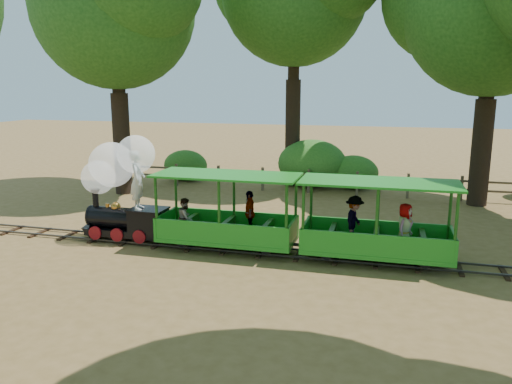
% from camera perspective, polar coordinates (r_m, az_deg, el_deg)
% --- Properties ---
extents(ground, '(90.00, 90.00, 0.00)m').
position_cam_1_polar(ground, '(13.37, 4.87, -7.29)').
color(ground, olive).
rests_on(ground, ground).
extents(track, '(22.00, 1.00, 0.10)m').
position_cam_1_polar(track, '(13.35, 4.88, -7.02)').
color(track, '#3F3D3A').
rests_on(track, ground).
extents(locomotive, '(2.74, 1.29, 3.14)m').
position_cam_1_polar(locomotive, '(14.75, -15.39, 1.24)').
color(locomotive, black).
rests_on(locomotive, ground).
extents(carriage_front, '(3.88, 1.58, 2.01)m').
position_cam_1_polar(carriage_front, '(13.60, -3.50, -3.36)').
color(carriage_front, '#1D891E').
rests_on(carriage_front, track).
extents(carriage_rear, '(3.88, 1.58, 2.01)m').
position_cam_1_polar(carriage_rear, '(12.96, 13.46, -4.30)').
color(carriage_rear, '#1D891E').
rests_on(carriage_rear, track).
extents(fence, '(18.10, 0.10, 1.00)m').
position_cam_1_polar(fence, '(20.91, 8.75, 1.31)').
color(fence, brown).
rests_on(fence, ground).
extents(shrub_west, '(2.10, 1.62, 1.46)m').
position_cam_1_polar(shrub_west, '(23.91, -8.06, 3.03)').
color(shrub_west, '#2D6B1E').
rests_on(shrub_west, ground).
extents(shrub_mid_w, '(3.05, 2.35, 2.11)m').
position_cam_1_polar(shrub_mid_w, '(22.23, 6.43, 3.26)').
color(shrub_mid_w, '#2D6B1E').
rests_on(shrub_mid_w, ground).
extents(shrub_mid_e, '(2.14, 1.64, 1.48)m').
position_cam_1_polar(shrub_mid_e, '(22.09, 11.08, 2.22)').
color(shrub_mid_e, '#2D6B1E').
rests_on(shrub_mid_e, ground).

